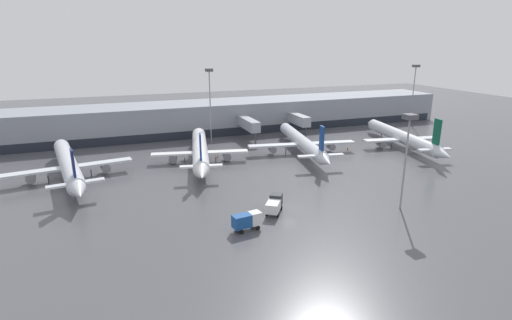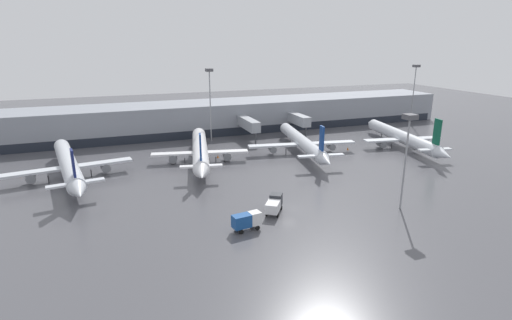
{
  "view_description": "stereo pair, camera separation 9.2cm",
  "coord_description": "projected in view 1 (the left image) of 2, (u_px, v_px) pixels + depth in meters",
  "views": [
    {
      "loc": [
        -26.22,
        -55.3,
        26.64
      ],
      "look_at": [
        1.21,
        18.93,
        3.0
      ],
      "focal_mm": 28.0,
      "sensor_mm": 36.0,
      "label": 1
    },
    {
      "loc": [
        -26.14,
        -55.33,
        26.64
      ],
      "look_at": [
        1.21,
        18.93,
        3.0
      ],
      "focal_mm": 28.0,
      "sensor_mm": 36.0,
      "label": 2
    }
  ],
  "objects": [
    {
      "name": "ground_plane",
      "position": [
        289.0,
        209.0,
        66.04
      ],
      "size": [
        320.0,
        320.0,
        0.0
      ],
      "primitive_type": "plane",
      "color": "#4C4C51"
    },
    {
      "name": "terminal_building",
      "position": [
        203.0,
        117.0,
        120.41
      ],
      "size": [
        160.0,
        28.55,
        9.0
      ],
      "color": "gray",
      "rests_on": "ground_plane"
    },
    {
      "name": "parked_jet_0",
      "position": [
        200.0,
        150.0,
        90.83
      ],
      "size": [
        21.86,
        39.52,
        9.64
      ],
      "rotation": [
        0.0,
        0.0,
        1.37
      ],
      "color": "white",
      "rests_on": "ground_plane"
    },
    {
      "name": "parked_jet_1",
      "position": [
        68.0,
        165.0,
        79.54
      ],
      "size": [
        24.57,
        39.97,
        9.34
      ],
      "rotation": [
        0.0,
        0.0,
        1.73
      ],
      "color": "silver",
      "rests_on": "ground_plane"
    },
    {
      "name": "parked_jet_2",
      "position": [
        402.0,
        137.0,
        103.59
      ],
      "size": [
        20.83,
        39.55,
        10.03
      ],
      "rotation": [
        0.0,
        0.0,
        1.4
      ],
      "color": "silver",
      "rests_on": "ground_plane"
    },
    {
      "name": "parked_jet_3",
      "position": [
        302.0,
        142.0,
        97.96
      ],
      "size": [
        26.76,
        38.83,
        9.62
      ],
      "rotation": [
        0.0,
        0.0,
        1.4
      ],
      "color": "silver",
      "rests_on": "ground_plane"
    },
    {
      "name": "service_truck_0",
      "position": [
        247.0,
        220.0,
        58.08
      ],
      "size": [
        4.49,
        2.24,
        2.61
      ],
      "rotation": [
        0.0,
        0.0,
        0.15
      ],
      "color": "#19478C",
      "rests_on": "ground_plane"
    },
    {
      "name": "service_truck_1",
      "position": [
        274.0,
        204.0,
        64.11
      ],
      "size": [
        4.33,
        5.05,
        2.72
      ],
      "rotation": [
        0.0,
        0.0,
        0.96
      ],
      "color": "silver",
      "rests_on": "ground_plane"
    },
    {
      "name": "traffic_cone_0",
      "position": [
        242.0,
        230.0,
        57.84
      ],
      "size": [
        0.42,
        0.42,
        0.71
      ],
      "color": "orange",
      "rests_on": "ground_plane"
    },
    {
      "name": "traffic_cone_1",
      "position": [
        348.0,
        148.0,
        101.73
      ],
      "size": [
        0.46,
        0.46,
        0.73
      ],
      "color": "orange",
      "rests_on": "ground_plane"
    },
    {
      "name": "traffic_cone_2",
      "position": [
        218.0,
        156.0,
        94.78
      ],
      "size": [
        0.49,
        0.49,
        0.68
      ],
      "color": "orange",
      "rests_on": "ground_plane"
    },
    {
      "name": "traffic_cone_3",
      "position": [
        20.0,
        175.0,
        81.83
      ],
      "size": [
        0.41,
        0.41,
        0.72
      ],
      "color": "orange",
      "rests_on": "ground_plane"
    },
    {
      "name": "apron_light_mast_2",
      "position": [
        210.0,
        85.0,
        105.44
      ],
      "size": [
        1.8,
        1.8,
        19.77
      ],
      "color": "gray",
      "rests_on": "ground_plane"
    },
    {
      "name": "apron_light_mast_3",
      "position": [
        415.0,
        78.0,
        128.94
      ],
      "size": [
        1.8,
        1.8,
        19.39
      ],
      "color": "gray",
      "rests_on": "ground_plane"
    },
    {
      "name": "apron_light_mast_5",
      "position": [
        408.0,
        134.0,
        62.63
      ],
      "size": [
        1.8,
        1.8,
        15.77
      ],
      "color": "gray",
      "rests_on": "ground_plane"
    }
  ]
}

